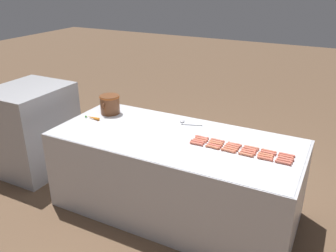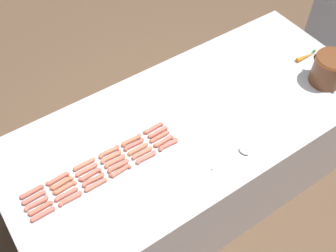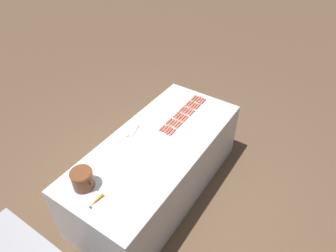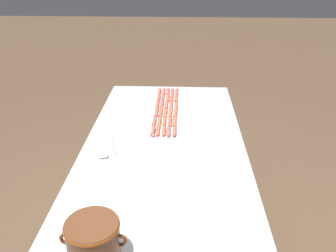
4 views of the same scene
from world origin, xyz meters
name	(u,v)px [view 4 (image 4 of 4)]	position (x,y,z in m)	size (l,w,h in m)	color
ground_plane	(164,247)	(0.00, 0.00, 0.00)	(20.00, 20.00, 0.00)	brown
griddle_counter	(164,203)	(0.00, 0.00, 0.41)	(1.06, 2.38, 0.83)	#BCBCC1
hot_dog_0	(177,92)	(-0.06, -1.01, 0.84)	(0.03, 0.14, 0.02)	#C9634F
hot_dog_1	(176,98)	(-0.06, -0.86, 0.84)	(0.03, 0.14, 0.02)	#D4664C
hot_dog_2	(176,106)	(-0.07, -0.70, 0.84)	(0.03, 0.14, 0.02)	#D27050
hot_dog_3	(175,114)	(-0.06, -0.55, 0.84)	(0.03, 0.14, 0.02)	#D56F4F
hot_dog_4	(175,122)	(-0.06, -0.40, 0.84)	(0.03, 0.14, 0.02)	#D8704D
hot_dog_5	(174,132)	(-0.06, -0.24, 0.84)	(0.03, 0.14, 0.02)	#D16651
hot_dog_6	(172,92)	(-0.03, -1.01, 0.84)	(0.03, 0.14, 0.02)	#CF6853
hot_dog_7	(172,98)	(-0.02, -0.86, 0.84)	(0.03, 0.14, 0.02)	#D46E4D
hot_dog_8	(171,105)	(-0.03, -0.71, 0.84)	(0.03, 0.14, 0.02)	#D76C53
hot_dog_9	(170,113)	(-0.02, -0.55, 0.84)	(0.03, 0.14, 0.02)	#D47050
hot_dog_10	(170,122)	(-0.03, -0.40, 0.84)	(0.03, 0.14, 0.02)	#D46452
hot_dog_11	(169,132)	(-0.02, -0.24, 0.84)	(0.03, 0.14, 0.02)	#D46653
hot_dog_12	(168,92)	(0.01, -1.02, 0.84)	(0.03, 0.14, 0.02)	#CE6A56
hot_dog_13	(168,98)	(0.01, -0.86, 0.84)	(0.03, 0.14, 0.02)	#CD704E
hot_dog_14	(166,105)	(0.01, -0.71, 0.84)	(0.03, 0.14, 0.02)	#D16951
hot_dog_15	(165,113)	(0.01, -0.55, 0.84)	(0.03, 0.14, 0.02)	#D56B4F
hot_dog_16	(164,122)	(0.01, -0.40, 0.84)	(0.03, 0.14, 0.02)	#D1724D
hot_dog_17	(164,131)	(0.01, -0.25, 0.84)	(0.03, 0.14, 0.02)	#D0684E
hot_dog_18	(164,92)	(0.05, -1.01, 0.84)	(0.03, 0.14, 0.02)	#D4654E
hot_dog_19	(163,98)	(0.05, -0.87, 0.84)	(0.03, 0.14, 0.02)	#D56855
hot_dog_20	(162,105)	(0.05, -0.71, 0.84)	(0.03, 0.14, 0.02)	#D06851
hot_dog_21	(161,113)	(0.05, -0.55, 0.84)	(0.03, 0.14, 0.02)	#CF684F
hot_dog_22	(159,122)	(0.05, -0.40, 0.84)	(0.03, 0.14, 0.02)	#CD7052
hot_dog_23	(158,131)	(0.05, -0.25, 0.84)	(0.03, 0.14, 0.02)	#D16950
hot_dog_24	(159,92)	(0.09, -1.01, 0.84)	(0.03, 0.14, 0.02)	#D46654
hot_dog_25	(159,98)	(0.09, -0.86, 0.84)	(0.03, 0.14, 0.02)	#D86A50
hot_dog_26	(157,105)	(0.09, -0.71, 0.84)	(0.03, 0.14, 0.02)	#C96D53
hot_dog_27	(156,113)	(0.08, -0.56, 0.84)	(0.03, 0.14, 0.02)	#D76C55
hot_dog_28	(154,122)	(0.09, -0.39, 0.84)	(0.03, 0.14, 0.02)	#CF6956
hot_dog_29	(153,132)	(0.09, -0.24, 0.84)	(0.03, 0.14, 0.02)	#CB6755
bean_pot	(94,241)	(0.23, 0.91, 0.94)	(0.27, 0.22, 0.21)	brown
serving_spoon	(107,153)	(0.35, 0.05, 0.84)	(0.12, 0.27, 0.02)	#B7B7BC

